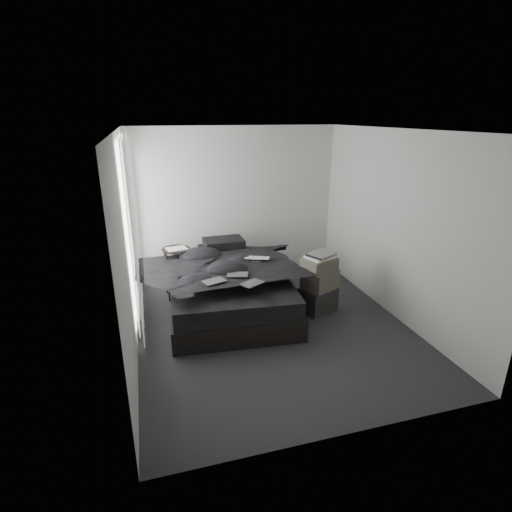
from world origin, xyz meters
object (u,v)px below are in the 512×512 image
object	(u,v)px
bed	(230,300)
box_lower	(318,299)
side_stand	(177,273)
laptop	(257,254)

from	to	relation	value
bed	box_lower	bearing A→B (deg)	-12.91
bed	side_stand	world-z (taller)	side_stand
side_stand	box_lower	bearing A→B (deg)	-29.05
laptop	bed	bearing A→B (deg)	-154.50
laptop	side_stand	xyz separation A→B (m)	(-1.12, 0.66, -0.43)
bed	side_stand	bearing A→B (deg)	140.58
laptop	side_stand	distance (m)	1.37
laptop	box_lower	bearing A→B (deg)	-4.03
bed	box_lower	distance (m)	1.31
bed	box_lower	size ratio (longest dim) A/B	4.59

